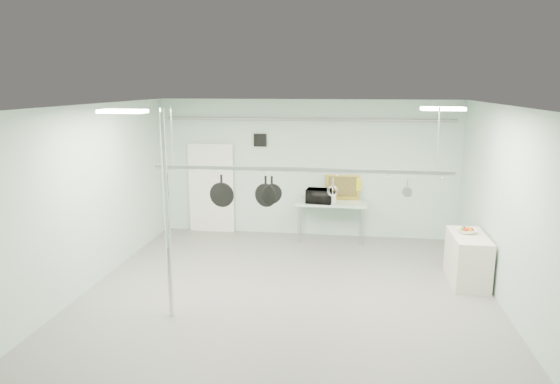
# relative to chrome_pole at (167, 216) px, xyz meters

# --- Properties ---
(floor) EXTENTS (8.00, 8.00, 0.00)m
(floor) POSITION_rel_chrome_pole_xyz_m (1.70, 0.60, -1.60)
(floor) COLOR gray
(floor) RESTS_ON ground
(ceiling) EXTENTS (7.00, 8.00, 0.02)m
(ceiling) POSITION_rel_chrome_pole_xyz_m (1.70, 0.60, 1.59)
(ceiling) COLOR silver
(ceiling) RESTS_ON back_wall
(back_wall) EXTENTS (7.00, 0.02, 3.20)m
(back_wall) POSITION_rel_chrome_pole_xyz_m (1.70, 4.59, 0.00)
(back_wall) COLOR #AACCC0
(back_wall) RESTS_ON floor
(right_wall) EXTENTS (0.02, 8.00, 3.20)m
(right_wall) POSITION_rel_chrome_pole_xyz_m (5.19, 0.60, 0.00)
(right_wall) COLOR #AACCC0
(right_wall) RESTS_ON floor
(door) EXTENTS (1.10, 0.10, 2.20)m
(door) POSITION_rel_chrome_pole_xyz_m (-0.60, 4.54, -0.55)
(door) COLOR silver
(door) RESTS_ON floor
(wall_vent) EXTENTS (0.30, 0.04, 0.30)m
(wall_vent) POSITION_rel_chrome_pole_xyz_m (0.60, 4.57, 0.65)
(wall_vent) COLOR black
(wall_vent) RESTS_ON back_wall
(conduit_pipe) EXTENTS (6.60, 0.07, 0.07)m
(conduit_pipe) POSITION_rel_chrome_pole_xyz_m (1.70, 4.50, 1.15)
(conduit_pipe) COLOR gray
(conduit_pipe) RESTS_ON back_wall
(chrome_pole) EXTENTS (0.08, 0.08, 3.20)m
(chrome_pole) POSITION_rel_chrome_pole_xyz_m (0.00, 0.00, 0.00)
(chrome_pole) COLOR silver
(chrome_pole) RESTS_ON floor
(prep_table) EXTENTS (1.60, 0.70, 0.91)m
(prep_table) POSITION_rel_chrome_pole_xyz_m (2.30, 4.20, -0.77)
(prep_table) COLOR #ACCAB8
(prep_table) RESTS_ON floor
(side_cabinet) EXTENTS (0.60, 1.20, 0.90)m
(side_cabinet) POSITION_rel_chrome_pole_xyz_m (4.85, 2.00, -1.15)
(side_cabinet) COLOR beige
(side_cabinet) RESTS_ON floor
(pot_rack) EXTENTS (4.80, 0.06, 1.00)m
(pot_rack) POSITION_rel_chrome_pole_xyz_m (1.90, 0.90, 0.63)
(pot_rack) COLOR #B7B7BC
(pot_rack) RESTS_ON ceiling
(light_panel_left) EXTENTS (0.65, 0.30, 0.05)m
(light_panel_left) POSITION_rel_chrome_pole_xyz_m (-0.50, -0.20, 1.56)
(light_panel_left) COLOR white
(light_panel_left) RESTS_ON ceiling
(light_panel_right) EXTENTS (0.65, 0.30, 0.05)m
(light_panel_right) POSITION_rel_chrome_pole_xyz_m (4.10, 1.20, 1.56)
(light_panel_right) COLOR white
(light_panel_right) RESTS_ON ceiling
(microwave) EXTENTS (0.62, 0.45, 0.32)m
(microwave) POSITION_rel_chrome_pole_xyz_m (2.04, 4.08, -0.54)
(microwave) COLOR black
(microwave) RESTS_ON prep_table
(coffee_canister) EXTENTS (0.20, 0.20, 0.23)m
(coffee_canister) POSITION_rel_chrome_pole_xyz_m (2.32, 4.10, -0.58)
(coffee_canister) COLOR silver
(coffee_canister) RESTS_ON prep_table
(painting_large) EXTENTS (0.78, 0.15, 0.58)m
(painting_large) POSITION_rel_chrome_pole_xyz_m (2.55, 4.50, -0.41)
(painting_large) COLOR gold
(painting_large) RESTS_ON prep_table
(painting_small) EXTENTS (0.30, 0.10, 0.25)m
(painting_small) POSITION_rel_chrome_pole_xyz_m (2.75, 4.50, -0.57)
(painting_small) COLOR #312011
(painting_small) RESTS_ON prep_table
(fruit_bowl) EXTENTS (0.36, 0.36, 0.08)m
(fruit_bowl) POSITION_rel_chrome_pole_xyz_m (4.82, 2.11, -0.66)
(fruit_bowl) COLOR white
(fruit_bowl) RESTS_ON side_cabinet
(skillet_left) EXTENTS (0.42, 0.10, 0.55)m
(skillet_left) POSITION_rel_chrome_pole_xyz_m (0.61, 0.90, 0.21)
(skillet_left) COLOR black
(skillet_left) RESTS_ON pot_rack
(skillet_mid) EXTENTS (0.39, 0.16, 0.53)m
(skillet_mid) POSITION_rel_chrome_pole_xyz_m (1.35, 0.90, 0.22)
(skillet_mid) COLOR black
(skillet_mid) RESTS_ON pot_rack
(skillet_right) EXTENTS (0.33, 0.19, 0.46)m
(skillet_right) POSITION_rel_chrome_pole_xyz_m (1.45, 0.90, 0.25)
(skillet_right) COLOR black
(skillet_right) RESTS_ON pot_rack
(whisk) EXTENTS (0.22, 0.22, 0.33)m
(whisk) POSITION_rel_chrome_pole_xyz_m (2.43, 0.90, 0.32)
(whisk) COLOR silver
(whisk) RESTS_ON pot_rack
(grater) EXTENTS (0.09, 0.02, 0.21)m
(grater) POSITION_rel_chrome_pole_xyz_m (2.85, 0.90, 0.38)
(grater) COLOR #C58617
(grater) RESTS_ON pot_rack
(saucepan) EXTENTS (0.18, 0.14, 0.27)m
(saucepan) POSITION_rel_chrome_pole_xyz_m (3.59, 0.90, 0.35)
(saucepan) COLOR silver
(saucepan) RESTS_ON pot_rack
(fruit_cluster) EXTENTS (0.24, 0.24, 0.09)m
(fruit_cluster) POSITION_rel_chrome_pole_xyz_m (4.82, 2.11, -0.62)
(fruit_cluster) COLOR #A1240E
(fruit_cluster) RESTS_ON fruit_bowl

